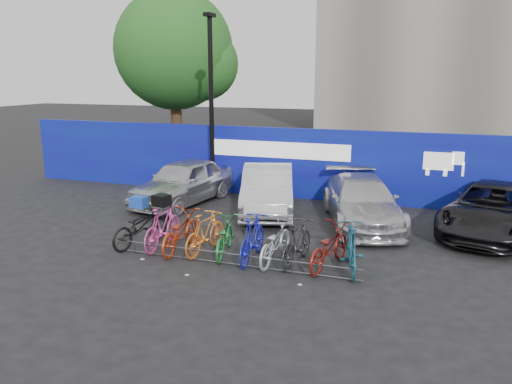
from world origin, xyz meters
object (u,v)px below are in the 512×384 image
at_px(bike_5, 252,238).
at_px(bike_7, 297,242).
at_px(bike_0, 140,226).
at_px(bike_8, 329,247).
at_px(car_0, 183,181).
at_px(tree, 179,53).
at_px(bike_6, 275,242).
at_px(bike_4, 224,237).
at_px(bike_3, 205,233).
at_px(car_3, 494,209).
at_px(bike_2, 180,231).
at_px(bike_1, 163,227).
at_px(car_2, 362,201).
at_px(bike_9, 351,248).
at_px(car_1, 267,190).
at_px(bike_rack, 236,260).
at_px(lamppost, 211,101).

relative_size(bike_5, bike_7, 1.05).
xyz_separation_m(bike_0, bike_8, (4.73, 0.04, -0.00)).
bearing_deg(bike_0, car_0, -65.00).
bearing_deg(bike_0, tree, -55.69).
height_order(car_0, bike_8, car_0).
height_order(car_0, bike_6, car_0).
bearing_deg(bike_4, bike_3, -9.36).
xyz_separation_m(car_3, bike_2, (-7.28, -3.95, -0.18)).
relative_size(car_0, bike_1, 2.43).
bearing_deg(car_0, bike_5, -38.28).
distance_m(bike_4, bike_7, 1.77).
bearing_deg(car_2, bike_2, -153.80).
distance_m(tree, bike_9, 14.42).
height_order(car_1, bike_1, car_1).
distance_m(bike_2, bike_5, 1.87).
height_order(bike_1, bike_3, bike_1).
bearing_deg(bike_0, bike_7, -167.15).
bearing_deg(bike_6, bike_3, 3.38).
bearing_deg(car_2, bike_8, -111.55).
bearing_deg(car_0, bike_6, -34.16).
relative_size(car_0, bike_4, 2.52).
bearing_deg(bike_0, bike_rack, -179.02).
bearing_deg(lamppost, bike_8, -46.24).
height_order(car_3, bike_5, car_3).
distance_m(bike_rack, bike_1, 2.25).
xyz_separation_m(car_2, bike_5, (-1.97, -3.77, -0.12)).
xyz_separation_m(bike_0, bike_6, (3.51, -0.02, -0.02)).
xyz_separation_m(car_3, bike_0, (-8.41, -3.90, -0.17)).
relative_size(car_3, bike_5, 2.67).
height_order(bike_6, bike_9, bike_9).
bearing_deg(car_2, bike_3, -148.90).
relative_size(lamppost, bike_5, 3.43).
xyz_separation_m(tree, bike_4, (6.25, -10.06, -4.62)).
height_order(car_2, bike_6, car_2).
bearing_deg(bike_3, bike_rack, 158.16).
xyz_separation_m(bike_2, bike_7, (2.89, 0.06, 0.03)).
distance_m(bike_2, bike_7, 2.89).
relative_size(tree, bike_rack, 1.39).
distance_m(tree, bike_0, 11.78).
bearing_deg(car_3, bike_9, -113.62).
height_order(bike_0, bike_5, bike_5).
relative_size(bike_1, bike_4, 1.04).
distance_m(bike_rack, car_1, 4.63).
height_order(car_2, bike_4, car_2).
height_order(bike_0, bike_1, bike_1).
relative_size(tree, car_0, 1.82).
xyz_separation_m(bike_2, bike_3, (0.65, 0.05, 0.02)).
relative_size(car_2, bike_7, 2.67).
bearing_deg(car_2, bike_7, -122.41).
height_order(car_1, bike_0, car_1).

